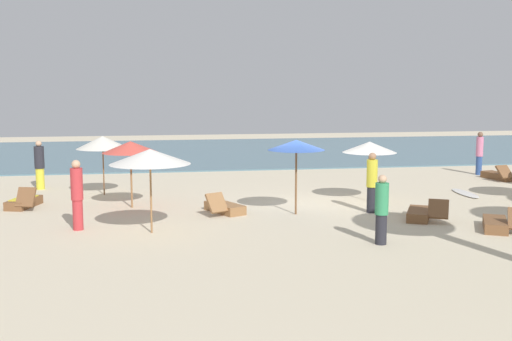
{
  "coord_description": "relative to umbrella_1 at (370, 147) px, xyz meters",
  "views": [
    {
      "loc": [
        -4.83,
        -19.49,
        3.97
      ],
      "look_at": [
        -1.43,
        1.12,
        1.1
      ],
      "focal_mm": 44.57,
      "sensor_mm": 36.0,
      "label": 1
    }
  ],
  "objects": [
    {
      "name": "umbrella_4",
      "position": [
        -8.96,
        2.71,
        0.05
      ],
      "size": [
        1.86,
        1.86,
        2.12
      ],
      "color": "brown",
      "rests_on": "ground_plane"
    },
    {
      "name": "umbrella_1",
      "position": [
        0.0,
        0.0,
        0.0
      ],
      "size": [
        1.82,
        1.82,
        2.03
      ],
      "color": "olive",
      "rests_on": "ground_plane"
    },
    {
      "name": "surfboard",
      "position": [
        3.91,
        0.72,
        -1.81
      ],
      "size": [
        0.64,
        2.07,
        0.07
      ],
      "color": "silver",
      "rests_on": "ground_plane"
    },
    {
      "name": "ocean_water",
      "position": [
        -2.4,
        16.13,
        -1.81
      ],
      "size": [
        48.0,
        16.0,
        0.06
      ],
      "primitive_type": "cube",
      "color": "slate",
      "rests_on": "ground_plane"
    },
    {
      "name": "person_4",
      "position": [
        -9.27,
        -2.82,
        -0.86
      ],
      "size": [
        0.42,
        0.42,
        1.93
      ],
      "color": "#BF3338",
      "rests_on": "ground_plane"
    },
    {
      "name": "person_1",
      "position": [
        -0.57,
        -1.88,
        -0.89
      ],
      "size": [
        0.47,
        0.47,
        1.87
      ],
      "color": "#26262D",
      "rests_on": "ground_plane"
    },
    {
      "name": "umbrella_6",
      "position": [
        -7.91,
        0.15,
        0.11
      ],
      "size": [
        1.79,
        1.79,
        2.15
      ],
      "color": "olive",
      "rests_on": "ground_plane"
    },
    {
      "name": "person_3",
      "position": [
        -1.66,
        -5.66,
        -0.96
      ],
      "size": [
        0.45,
        0.45,
        1.75
      ],
      "color": "#26262D",
      "rests_on": "ground_plane"
    },
    {
      "name": "lounger_4",
      "position": [
        0.53,
        -3.07,
        -1.68
      ],
      "size": [
        1.3,
        1.79,
        0.67
      ],
      "color": "brown",
      "rests_on": "ground_plane"
    },
    {
      "name": "lounger_0",
      "position": [
        7.0,
        3.77,
        -1.68
      ],
      "size": [
        0.93,
        1.79,
        0.67
      ],
      "color": "brown",
      "rests_on": "ground_plane"
    },
    {
      "name": "lounger_1",
      "position": [
        -11.35,
        0.73,
        -1.67
      ],
      "size": [
        1.03,
        1.74,
        0.74
      ],
      "color": "brown",
      "rests_on": "ground_plane"
    },
    {
      "name": "person_2",
      "position": [
        -11.43,
        4.36,
        -0.91
      ],
      "size": [
        0.51,
        0.51,
        1.84
      ],
      "color": "yellow",
      "rests_on": "ground_plane"
    },
    {
      "name": "umbrella_5",
      "position": [
        -2.93,
        -1.75,
        0.28
      ],
      "size": [
        1.73,
        1.73,
        2.29
      ],
      "color": "brown",
      "rests_on": "ground_plane"
    },
    {
      "name": "lounger_2",
      "position": [
        2.03,
        -4.71,
        -1.67
      ],
      "size": [
        1.28,
        1.77,
        0.69
      ],
      "color": "brown",
      "rests_on": "ground_plane"
    },
    {
      "name": "umbrella_3",
      "position": [
        -7.29,
        -3.5,
        0.21
      ],
      "size": [
        2.15,
        2.15,
        2.26
      ],
      "color": "olive",
      "rests_on": "ground_plane"
    },
    {
      "name": "ground_plane",
      "position": [
        -2.4,
        -0.87,
        -1.84
      ],
      "size": [
        60.0,
        60.0,
        0.0
      ],
      "primitive_type": "plane",
      "color": "beige"
    },
    {
      "name": "lounger_3",
      "position": [
        -5.08,
        -1.18,
        -1.67
      ],
      "size": [
        1.28,
        1.75,
        0.71
      ],
      "color": "olive",
      "rests_on": "ground_plane"
    },
    {
      "name": "person_5",
      "position": [
        6.89,
        5.24,
        -0.87
      ],
      "size": [
        0.43,
        0.43,
        1.88
      ],
      "color": "#2D4C8C",
      "rests_on": "ground_plane"
    }
  ]
}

